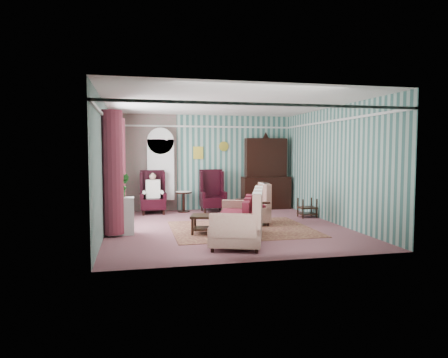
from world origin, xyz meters
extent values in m
plane|color=#804A51|center=(0.00, 0.00, 0.00)|extent=(6.00, 6.00, 0.00)
cube|color=#35615A|center=(0.00, 3.00, 1.45)|extent=(5.50, 0.02, 2.90)
cube|color=#35615A|center=(0.00, -3.00, 1.45)|extent=(5.50, 0.02, 2.90)
cube|color=#35615A|center=(-2.75, 0.00, 1.45)|extent=(0.02, 6.00, 2.90)
cube|color=#35615A|center=(2.75, 0.00, 1.45)|extent=(0.02, 6.00, 2.90)
cube|color=white|center=(0.00, 0.00, 2.90)|extent=(5.50, 6.00, 0.02)
cube|color=#964C5B|center=(-1.80, 2.99, 1.45)|extent=(1.90, 0.01, 2.90)
cube|color=silver|center=(0.00, 0.00, 2.55)|extent=(5.50, 6.00, 0.05)
cube|color=white|center=(-2.72, 0.60, 1.55)|extent=(0.04, 1.50, 1.90)
cylinder|color=brown|center=(-2.55, -0.45, 1.35)|extent=(0.44, 0.44, 2.60)
cylinder|color=brown|center=(-2.55, 1.65, 1.35)|extent=(0.44, 0.44, 2.60)
cube|color=gold|center=(-0.20, 2.97, 1.75)|extent=(0.30, 0.03, 0.38)
cube|color=silver|center=(-1.35, 2.84, 1.12)|extent=(0.80, 0.28, 2.24)
cube|color=black|center=(1.90, 2.72, 1.18)|extent=(1.50, 0.56, 2.36)
cube|color=black|center=(-1.60, 2.45, 0.62)|extent=(0.76, 0.80, 1.25)
cube|color=black|center=(0.15, 2.45, 0.62)|extent=(0.76, 0.80, 1.25)
cylinder|color=black|center=(-0.70, 2.60, 0.30)|extent=(0.50, 0.50, 0.60)
cube|color=black|center=(2.47, 0.90, 0.27)|extent=(0.45, 0.38, 0.54)
cube|color=white|center=(-2.40, -0.30, 0.40)|extent=(0.55, 0.35, 0.80)
cube|color=#4A1918|center=(0.30, -0.30, 0.01)|extent=(3.20, 2.60, 0.01)
cube|color=beige|center=(-0.09, -1.48, 0.47)|extent=(1.63, 2.32, 0.94)
cube|color=#BBAF91|center=(0.70, 0.20, 0.47)|extent=(0.74, 0.86, 0.94)
cube|color=black|center=(-0.51, -0.65, 0.21)|extent=(0.93, 0.75, 0.41)
imported|color=#1E5A1C|center=(-2.42, -0.38, 1.01)|extent=(0.39, 0.34, 0.41)
imported|color=#1A541D|center=(-2.36, -0.18, 1.06)|extent=(0.30, 0.25, 0.51)
imported|color=#204916|center=(-2.41, -0.24, 1.00)|extent=(0.23, 0.23, 0.41)
camera|label=1|loc=(-2.08, -9.12, 1.80)|focal=32.00mm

